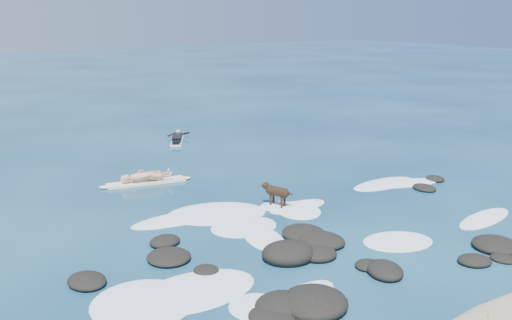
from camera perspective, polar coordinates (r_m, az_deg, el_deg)
ground at (r=17.03m, az=4.24°, el=-6.35°), size 160.00×160.00×0.00m
reef_rocks at (r=14.89m, az=10.08°, el=-9.31°), size 14.24×6.90×0.59m
breaking_foam at (r=16.09m, az=2.02°, el=-7.57°), size 14.38×8.64×0.12m
standing_surfer_rig at (r=20.96m, az=-11.03°, el=-0.36°), size 3.36×1.16×1.92m
paddling_surfer_rig at (r=27.67m, az=-7.88°, el=2.12°), size 1.71×2.33×0.43m
dog at (r=18.21m, az=2.00°, el=-3.16°), size 0.56×1.21×0.79m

